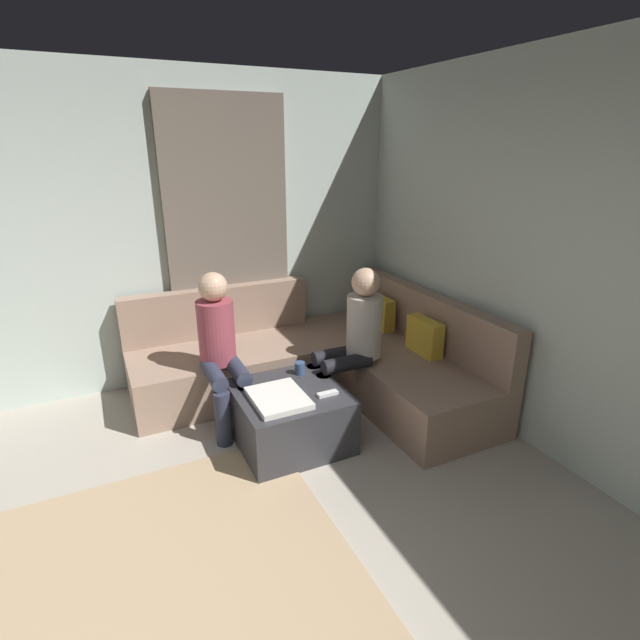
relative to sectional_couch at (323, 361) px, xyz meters
The scene contains 9 objects.
wall_left 2.33m from the sectional_couch, 114.60° to the right, with size 0.12×6.00×2.70m, color silver.
curtain_panel 1.36m from the sectional_couch, 142.74° to the right, with size 0.06×1.10×2.50m, color #726659.
sectional_couch is the anchor object (origin of this frame).
ottoman 0.86m from the sectional_couch, 42.70° to the right, with size 0.76×0.76×0.42m, color #333338.
folded_blanket 1.02m from the sectional_couch, 43.86° to the right, with size 0.44×0.36×0.04m, color white.
coffee_mug 0.60m from the sectional_couch, 44.40° to the right, with size 0.08×0.08×0.10m, color #334C72.
game_remote 0.90m from the sectional_couch, 24.02° to the right, with size 0.05×0.15×0.02m, color white.
person_on_couch_back 0.57m from the sectional_couch, ahead, with size 0.30×0.60×1.20m.
person_on_couch_side 1.02m from the sectional_couch, 81.06° to the right, with size 0.60×0.30×1.20m.
Camera 1 is at (1.44, 0.15, 2.09)m, focal length 27.23 mm.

